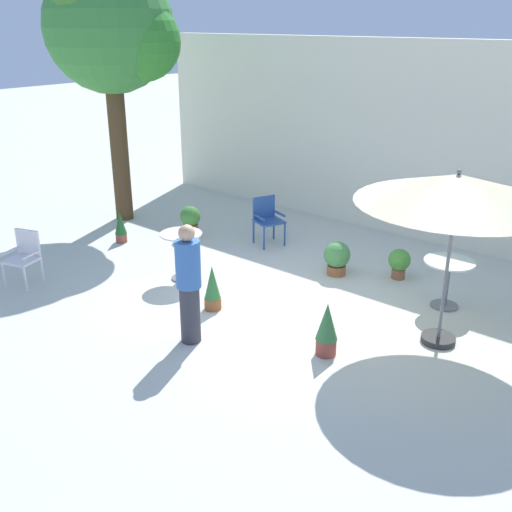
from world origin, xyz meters
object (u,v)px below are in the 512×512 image
Objects in this scene: potted_plant_3 at (212,288)px; cafe_table_0 at (448,275)px; potted_plant_2 at (120,227)px; standing_person at (189,283)px; shade_tree at (112,28)px; potted_plant_1 at (327,329)px; patio_chair_0 at (267,217)px; potted_plant_0 at (337,257)px; patio_umbrella_0 at (457,190)px; potted_plant_5 at (399,262)px; cafe_table_1 at (182,248)px; potted_plant_4 at (190,220)px; patio_chair_1 at (24,254)px.

cafe_table_0 is at bearing 41.25° from potted_plant_3.
potted_plant_2 is 0.38× the size of standing_person.
cafe_table_0 is 0.45× the size of standing_person.
shade_tree is 5.82m from potted_plant_3.
potted_plant_1 is 1.17× the size of potted_plant_2.
patio_chair_0 reaches higher than potted_plant_1.
patio_chair_0 is 1.56× the size of potted_plant_0.
shade_tree is at bearing -176.49° from potted_plant_0.
patio_umbrella_0 is 1.51× the size of standing_person.
shade_tree reaches higher than cafe_table_0.
cafe_table_0 is at bearing 12.69° from potted_plant_2.
potted_plant_5 is (0.86, 0.51, -0.02)m from potted_plant_0.
cafe_table_0 is at bearing 25.63° from cafe_table_1.
cafe_table_0 is 1.87m from potted_plant_0.
potted_plant_4 is (-3.11, -0.28, 0.04)m from potted_plant_0.
patio_chair_1 is 0.54× the size of standing_person.
patio_umbrella_0 reaches higher than cafe_table_0.
potted_plant_2 is 0.97× the size of potted_plant_4.
potted_plant_0 is (1.79, 1.75, -0.24)m from cafe_table_1.
patio_chair_1 reaches higher than potted_plant_5.
potted_plant_0 is at bearing 155.23° from patio_umbrella_0.
patio_chair_0 is 1.24× the size of potted_plant_1.
shade_tree reaches higher than patio_chair_1.
potted_plant_3 is (-0.67, -2.22, 0.03)m from potted_plant_0.
standing_person is (0.42, -0.85, 0.49)m from potted_plant_3.
potted_plant_0 is at bearing -13.04° from patio_chair_0.
patio_umbrella_0 is at bearing 22.68° from patio_chair_1.
shade_tree is 4.74m from patio_chair_1.
cafe_table_0 is 1.16× the size of potted_plant_4.
cafe_table_0 reaches higher than potted_plant_3.
patio_chair_1 is at bearing -157.32° from patio_umbrella_0.
patio_chair_0 is 3.83m from standing_person.
patio_chair_0 is 1.49m from potted_plant_4.
patio_umbrella_0 is 6.45m from patio_chair_1.
potted_plant_5 is (-1.01, 0.50, -0.22)m from cafe_table_0.
shade_tree is 6.37× the size of cafe_table_1.
patio_umbrella_0 is 1.89m from cafe_table_0.
potted_plant_3 is 3.12m from potted_plant_5.
potted_plant_2 is at bearing 164.19° from potted_plant_3.
cafe_table_0 is at bearing 75.51° from potted_plant_1.
potted_plant_0 is (-1.86, -0.01, -0.20)m from cafe_table_0.
cafe_table_0 is 1.44× the size of potted_plant_5.
patio_chair_0 is at bearing 160.26° from patio_umbrella_0.
potted_plant_3 reaches higher than potted_plant_2.
patio_chair_1 is at bearing -135.82° from potted_plant_0.
potted_plant_0 is at bearing 5.08° from potted_plant_4.
patio_chair_1 is 3.20m from potted_plant_4.
patio_chair_1 is 1.28× the size of potted_plant_3.
cafe_table_0 reaches higher than potted_plant_5.
cafe_table_1 reaches higher than potted_plant_4.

